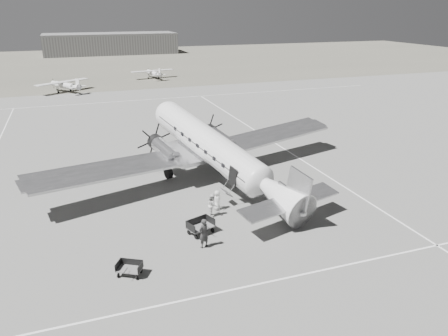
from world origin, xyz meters
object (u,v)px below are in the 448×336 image
dc3_airliner (216,152)px  baggage_cart_near (201,227)px  ramp_agent (213,205)px  light_plane_left (65,86)px  hangar_main (111,44)px  light_plane_right (154,74)px  baggage_cart_far (129,269)px  passenger (217,200)px  ground_crew (204,233)px

dc3_airliner → baggage_cart_near: bearing=-131.9°
ramp_agent → light_plane_left: bearing=25.3°
hangar_main → ramp_agent: hangar_main is taller
light_plane_right → ramp_agent: size_ratio=5.37×
light_plane_left → baggage_cart_far: (2.89, -62.50, -0.68)m
light_plane_left → baggage_cart_far: light_plane_left is taller
passenger → light_plane_left: bearing=14.5°
light_plane_left → passenger: 56.85m
baggage_cart_near → ramp_agent: bearing=35.0°
dc3_airliner → ramp_agent: (-2.25, -5.81, -2.07)m
ground_crew → ramp_agent: ground_crew is taller
hangar_main → passenger: 124.19m
ramp_agent → dc3_airliner: bearing=-5.7°
hangar_main → ground_crew: hangar_main is taller
baggage_cart_far → ramp_agent: 8.99m
hangar_main → dc3_airliner: bearing=-91.6°
hangar_main → baggage_cart_near: hangar_main is taller
light_plane_left → baggage_cart_near: size_ratio=5.72×
baggage_cart_near → passenger: size_ratio=1.18×
passenger → baggage_cart_far: bearing=134.9°
dc3_airliner → baggage_cart_far: size_ratio=20.79×
light_plane_left → baggage_cart_far: size_ratio=7.10×
dc3_airliner → ramp_agent: size_ratio=17.50×
baggage_cart_far → light_plane_left: bearing=122.6°
ramp_agent → passenger: 1.14m
light_plane_right → ramp_agent: light_plane_right is taller
hangar_main → dc3_airliner: 119.22m
hangar_main → passenger: (-4.84, -124.07, -2.52)m
baggage_cart_near → light_plane_right: bearing=61.8°
ground_crew → light_plane_left: bearing=-104.8°
ramp_agent → light_plane_right: bearing=8.2°
hangar_main → baggage_cart_far: size_ratio=28.19×
baggage_cart_far → passenger: bearing=71.0°
baggage_cart_near → baggage_cart_far: baggage_cart_near is taller
light_plane_right → ground_crew: bearing=-108.6°
dc3_airliner → light_plane_right: dc3_airliner is taller
dc3_airliner → ground_crew: 10.94m
baggage_cart_far → ground_crew: bearing=47.7°
dc3_airliner → ramp_agent: bearing=-127.6°
baggage_cart_far → ground_crew: (4.98, 1.60, 0.59)m
baggage_cart_near → ramp_agent: (1.62, 2.31, 0.36)m
ground_crew → ramp_agent: 4.55m
hangar_main → passenger: hangar_main is taller
dc3_airliner → baggage_cart_near: (-3.86, -8.12, -2.43)m
dc3_airliner → light_plane_right: bearing=67.7°
ground_crew → baggage_cart_far: bearing=-4.4°
dc3_airliner → hangar_main: bearing=72.0°
light_plane_left → ground_crew: (7.88, -60.90, -0.09)m
passenger → ramp_agent: bearing=147.7°
baggage_cart_near → ground_crew: bearing=-120.3°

